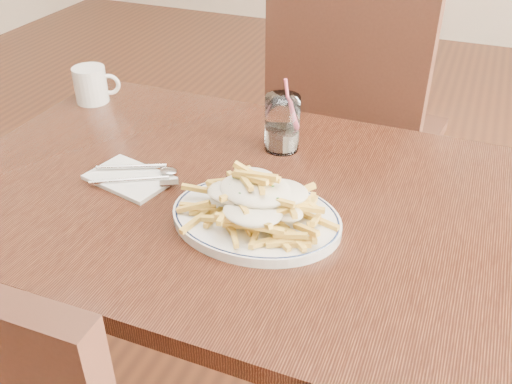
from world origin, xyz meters
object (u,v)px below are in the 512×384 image
at_px(fries_plate, 256,218).
at_px(water_glass, 282,127).
at_px(table, 234,220).
at_px(loaded_fries, 256,196).
at_px(coffee_mug, 92,85).
at_px(chair_far, 352,122).

height_order(fries_plate, water_glass, water_glass).
height_order(table, loaded_fries, loaded_fries).
distance_m(table, water_glass, 0.24).
bearing_deg(water_glass, coffee_mug, 174.29).
height_order(fries_plate, coffee_mug, coffee_mug).
relative_size(table, fries_plate, 3.26).
xyz_separation_m(fries_plate, coffee_mug, (-0.61, 0.35, 0.04)).
bearing_deg(coffee_mug, loaded_fries, -29.72).
xyz_separation_m(chair_far, coffee_mug, (-0.60, -0.47, 0.21)).
distance_m(fries_plate, water_glass, 0.30).
distance_m(fries_plate, loaded_fries, 0.05).
xyz_separation_m(loaded_fries, coffee_mug, (-0.61, 0.35, -0.01)).
distance_m(table, chair_far, 0.73).
xyz_separation_m(table, loaded_fries, (0.09, -0.09, 0.14)).
height_order(loaded_fries, coffee_mug, loaded_fries).
bearing_deg(table, loaded_fries, -46.70).
distance_m(chair_far, coffee_mug, 0.79).
distance_m(chair_far, water_glass, 0.57).
bearing_deg(water_glass, fries_plate, -79.54).
relative_size(table, coffee_mug, 10.40).
bearing_deg(coffee_mug, chair_far, 37.92).
bearing_deg(water_glass, chair_far, 84.47).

